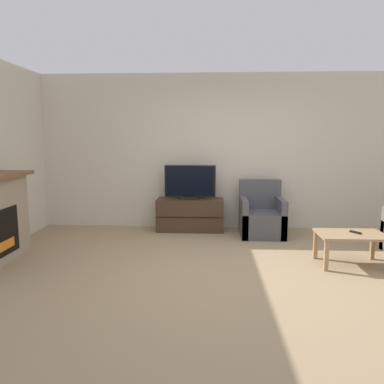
% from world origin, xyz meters
% --- Properties ---
extents(ground_plane, '(24.00, 24.00, 0.00)m').
position_xyz_m(ground_plane, '(0.00, 0.00, 0.00)').
color(ground_plane, '#9E8460').
extents(wall_back, '(12.00, 0.06, 2.70)m').
position_xyz_m(wall_back, '(0.00, 2.34, 1.35)').
color(wall_back, beige).
rests_on(wall_back, ground).
extents(tv_stand, '(1.14, 0.45, 0.55)m').
position_xyz_m(tv_stand, '(-0.59, 2.04, 0.28)').
color(tv_stand, '#422D1E').
rests_on(tv_stand, ground).
extents(tv, '(0.87, 0.18, 0.58)m').
position_xyz_m(tv, '(-0.59, 2.04, 0.82)').
color(tv, black).
rests_on(tv, tv_stand).
extents(armchair, '(0.70, 0.76, 0.89)m').
position_xyz_m(armchair, '(0.60, 1.81, 0.29)').
color(armchair, '#4C4C51').
rests_on(armchair, ground).
extents(coffee_table, '(0.82, 0.55, 0.41)m').
position_xyz_m(coffee_table, '(1.53, 0.36, 0.35)').
color(coffee_table, '#A37F56').
rests_on(coffee_table, ground).
extents(remote, '(0.12, 0.15, 0.02)m').
position_xyz_m(remote, '(1.59, 0.38, 0.42)').
color(remote, black).
rests_on(remote, coffee_table).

